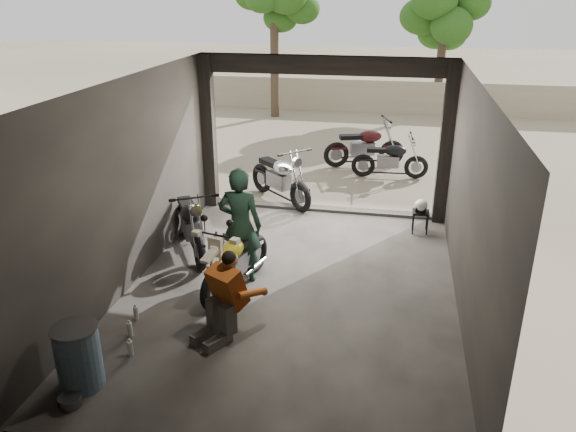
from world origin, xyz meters
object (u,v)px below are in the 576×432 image
at_px(stool, 421,215).
at_px(outside_bike_c, 390,156).
at_px(outside_bike_a, 280,174).
at_px(mechanic, 221,300).
at_px(oil_drum, 79,358).
at_px(main_bike, 236,256).
at_px(outside_bike_b, 365,143).
at_px(sign_post, 482,146).
at_px(left_bike, 191,220).
at_px(helmet, 421,205).
at_px(rider, 240,226).

bearing_deg(stool, outside_bike_c, 101.59).
bearing_deg(outside_bike_a, stool, -67.27).
bearing_deg(mechanic, oil_drum, -106.71).
relative_size(main_bike, stool, 3.93).
xyz_separation_m(outside_bike_b, outside_bike_c, (0.69, -0.85, -0.08)).
bearing_deg(stool, sign_post, 45.56).
xyz_separation_m(left_bike, mechanic, (1.33, -2.47, -0.02)).
xyz_separation_m(outside_bike_b, sign_post, (2.48, -3.02, 0.84)).
xyz_separation_m(outside_bike_b, stool, (1.37, -4.16, -0.27)).
distance_m(outside_bike_b, oil_drum, 9.90).
distance_m(outside_bike_c, helmet, 3.37).
distance_m(outside_bike_b, outside_bike_c, 1.10).
height_order(outside_bike_b, helmet, outside_bike_b).
height_order(mechanic, stool, mechanic).
distance_m(main_bike, mechanic, 1.34).
distance_m(outside_bike_b, helmet, 4.38).
bearing_deg(sign_post, left_bike, -172.19).
distance_m(outside_bike_b, mechanic, 8.38).
height_order(left_bike, helmet, left_bike).
xyz_separation_m(outside_bike_a, oil_drum, (-1.02, -6.52, -0.24)).
height_order(mechanic, sign_post, sign_post).
height_order(oil_drum, sign_post, sign_post).
distance_m(rider, mechanic, 1.70).
relative_size(rider, stool, 4.30).
bearing_deg(left_bike, outside_bike_b, 35.09).
bearing_deg(outside_bike_a, main_bike, -134.42).
xyz_separation_m(helmet, sign_post, (1.13, 1.14, 0.91)).
relative_size(mechanic, sign_post, 0.54).
distance_m(outside_bike_a, outside_bike_c, 3.17).
height_order(main_bike, left_bike, left_bike).
xyz_separation_m(left_bike, outside_bike_a, (1.02, 2.79, 0.02)).
relative_size(left_bike, outside_bike_a, 0.97).
distance_m(outside_bike_c, oil_drum, 9.31).
xyz_separation_m(mechanic, sign_post, (3.79, 5.26, 0.88)).
height_order(outside_bike_b, stool, outside_bike_b).
height_order(left_bike, outside_bike_b, outside_bike_b).
bearing_deg(left_bike, oil_drum, -120.51).
bearing_deg(sign_post, mechanic, -146.53).
bearing_deg(main_bike, outside_bike_a, 105.97).
bearing_deg(oil_drum, main_bike, 66.13).
distance_m(mechanic, oil_drum, 1.85).
relative_size(left_bike, outside_bike_b, 0.97).
xyz_separation_m(main_bike, outside_bike_a, (-0.13, 3.93, 0.06)).
relative_size(helmet, sign_post, 0.12).
height_order(rider, sign_post, sign_post).
bearing_deg(sign_post, helmet, -155.51).
bearing_deg(main_bike, outside_bike_c, 84.40).
distance_m(main_bike, oil_drum, 2.85).
bearing_deg(mechanic, stool, 86.69).
bearing_deg(main_bike, outside_bike_b, 91.95).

